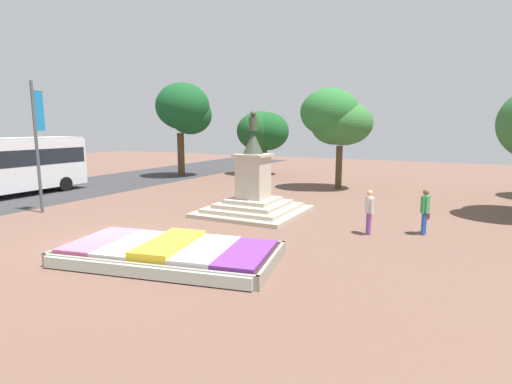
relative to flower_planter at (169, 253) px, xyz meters
name	(u,v)px	position (x,y,z in m)	size (l,w,h in m)	color
ground_plane	(113,243)	(-2.95, 0.61, -0.25)	(79.12, 79.12, 0.00)	brown
flower_planter	(169,253)	(0.00, 0.00, 0.00)	(6.98, 4.41, 0.61)	#38281C
statue_monument	(253,194)	(-0.79, 7.07, 0.67)	(4.45, 4.45, 4.70)	#B2A894
banner_pole	(37,144)	(-9.75, 2.75, 2.98)	(0.14, 0.64, 6.05)	#4C5156
city_bus	(3,164)	(-15.45, 4.46, 1.68)	(2.64, 9.27, 3.35)	silver
pedestrian_with_handbag	(425,209)	(6.62, 6.68, 0.73)	(0.31, 0.72, 1.73)	#264CA5
pedestrian_near_planter	(369,209)	(4.76, 5.75, 0.73)	(0.38, 0.50, 1.69)	#8C4C99
park_tree_behind_statue	(263,131)	(-7.10, 21.05, 3.40)	(4.43, 4.15, 5.26)	brown
park_tree_far_right	(336,119)	(0.46, 16.04, 4.21)	(4.47, 4.06, 6.38)	#4C3823
park_tree_mid_canopy	(185,110)	(-11.95, 16.97, 5.05)	(4.20, 4.40, 7.38)	#4C3823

